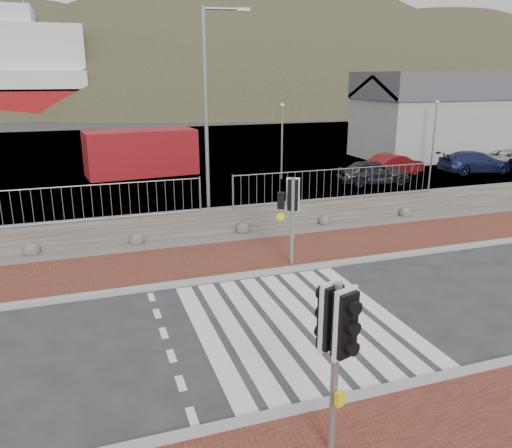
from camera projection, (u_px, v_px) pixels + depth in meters
name	position (u px, v px, depth m)	size (l,w,h in m)	color
ground	(297.00, 322.00, 11.55)	(220.00, 220.00, 0.00)	#28282B
sidewalk_far	(239.00, 257.00, 15.62)	(40.00, 3.00, 0.08)	brown
kerb_near	(365.00, 396.00, 8.82)	(40.00, 0.25, 0.12)	gray
kerb_far	(255.00, 274.00, 14.26)	(40.00, 0.25, 0.12)	gray
zebra_crossing	(297.00, 322.00, 11.55)	(4.62, 5.60, 0.01)	silver
gravel_strip	(222.00, 239.00, 17.44)	(40.00, 1.50, 0.06)	#59544C
stone_wall	(216.00, 221.00, 18.04)	(40.00, 0.60, 0.90)	#47433A
railing	(216.00, 185.00, 17.52)	(18.07, 0.07, 1.22)	gray
quay	(146.00, 154.00, 36.84)	(120.00, 40.00, 0.50)	#4C4C4F
water	(114.00, 118.00, 68.56)	(220.00, 50.00, 0.05)	#3F4C54
harbor_building	(446.00, 114.00, 35.03)	(12.20, 6.20, 5.80)	#9E9E99
hills_backdrop	(149.00, 225.00, 99.87)	(254.00, 90.00, 100.00)	#2D331E
traffic_signal_near	(336.00, 335.00, 6.95)	(0.45, 0.35, 2.79)	gray
traffic_signal_far	(291.00, 203.00, 14.41)	(0.66, 0.43, 2.71)	gray
streetlight	(210.00, 109.00, 17.65)	(1.63, 0.50, 7.77)	gray
shipping_container	(141.00, 153.00, 28.71)	(6.16, 2.57, 2.57)	maroon
car_a	(374.00, 172.00, 26.30)	(1.52, 3.77, 1.29)	black
car_b	(394.00, 165.00, 28.70)	(1.30, 3.73, 1.23)	#600D0F
car_c	(475.00, 162.00, 29.47)	(1.78, 4.37, 1.27)	#151B42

